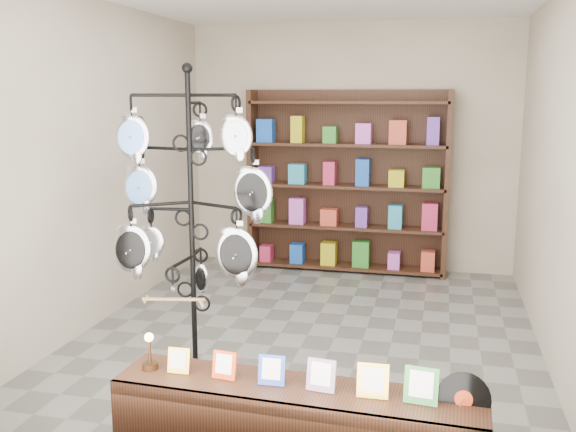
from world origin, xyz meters
name	(u,v)px	position (x,y,z in m)	size (l,w,h in m)	color
ground	(307,335)	(0.00, 0.00, 0.00)	(5.00, 5.00, 0.00)	slate
room_envelope	(308,129)	(0.00, 0.00, 1.85)	(5.00, 5.00, 5.00)	#BFB19A
display_tree	(191,203)	(-0.64, -1.08, 1.36)	(1.20, 1.10, 2.35)	black
front_shelf	(296,429)	(0.38, -2.10, 0.26)	(2.11, 0.51, 0.74)	black
back_shelving	(347,188)	(0.00, 2.30, 1.03)	(2.42, 0.36, 2.20)	black
wall_clocks	(140,156)	(-1.97, 0.80, 1.50)	(0.03, 0.24, 0.84)	black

